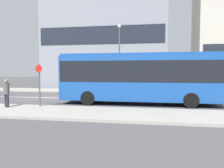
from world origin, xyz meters
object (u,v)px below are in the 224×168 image
pedestrian_near_stop (7,91)px  bus_stop_sign (39,82)px  street_lamp (119,51)px  parked_car_0 (210,90)px  city_bus (138,75)px

pedestrian_near_stop → bus_stop_sign: bus_stop_sign is taller
street_lamp → parked_car_0: bearing=-14.6°
parked_car_0 → pedestrian_near_stop: (-13.70, -8.95, 0.43)m
pedestrian_near_stop → street_lamp: street_lamp is taller
parked_car_0 → city_bus: bearing=-138.1°
city_bus → pedestrian_near_stop: city_bus is taller
pedestrian_near_stop → city_bus: bearing=50.2°
parked_car_0 → pedestrian_near_stop: pedestrian_near_stop is taller
pedestrian_near_stop → street_lamp: (5.21, 11.17, 3.31)m
city_bus → street_lamp: bearing=106.0°
pedestrian_near_stop → street_lamp: 12.76m
city_bus → parked_car_0: size_ratio=2.68×
bus_stop_sign → street_lamp: bearing=71.9°
parked_car_0 → bus_stop_sign: 14.57m
parked_car_0 → pedestrian_near_stop: 16.37m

